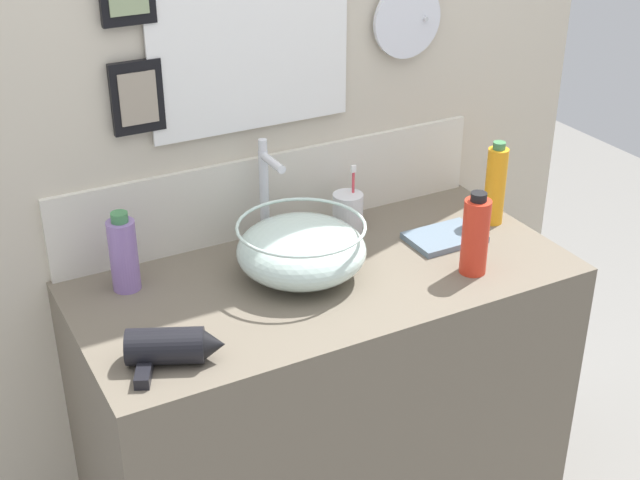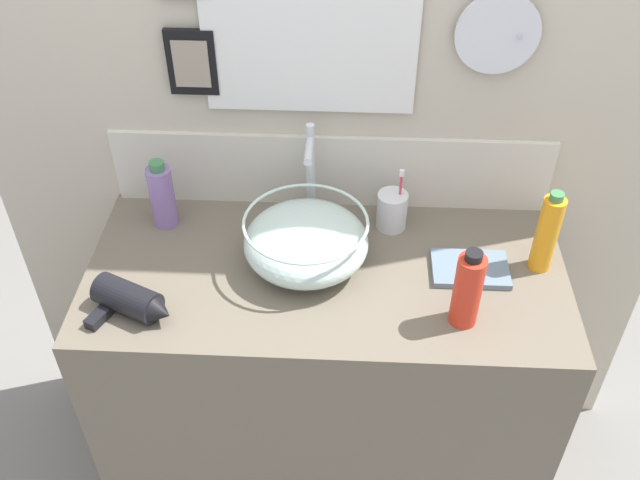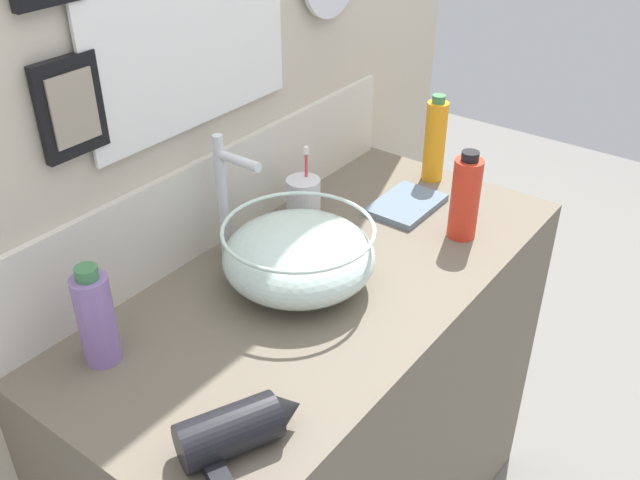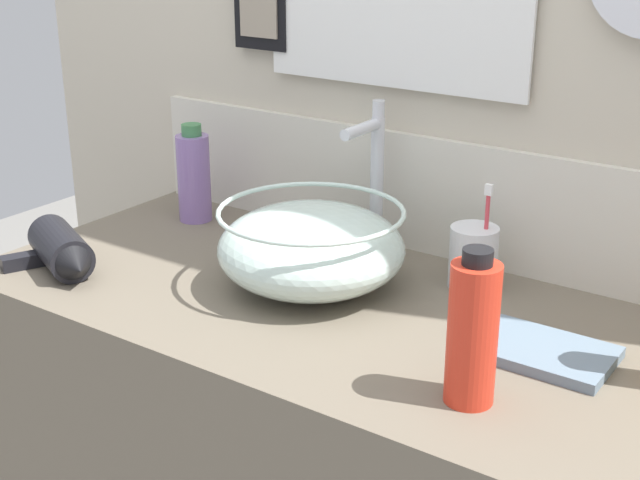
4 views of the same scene
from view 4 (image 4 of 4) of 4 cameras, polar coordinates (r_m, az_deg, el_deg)
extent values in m
cube|color=beige|center=(1.59, 7.05, 11.32)|extent=(1.89, 0.06, 2.49)
cube|color=beige|center=(1.61, 6.06, 3.01)|extent=(1.17, 0.02, 0.21)
cube|color=black|center=(1.73, -3.77, 14.82)|extent=(0.12, 0.02, 0.17)
cube|color=gray|center=(1.72, -3.96, 14.80)|extent=(0.09, 0.01, 0.12)
ellipsoid|color=silver|center=(1.45, -0.57, -0.57)|extent=(0.31, 0.31, 0.14)
torus|color=silver|center=(1.43, -0.58, 1.84)|extent=(0.31, 0.31, 0.01)
torus|color=#B2B7BC|center=(1.48, -0.56, -2.90)|extent=(0.12, 0.12, 0.01)
cylinder|color=silver|center=(1.59, 3.65, 3.49)|extent=(0.02, 0.02, 0.25)
cylinder|color=silver|center=(1.52, 2.70, 7.11)|extent=(0.02, 0.11, 0.02)
cylinder|color=silver|center=(1.56, 3.77, 8.38)|extent=(0.02, 0.02, 0.03)
cylinder|color=black|center=(1.60, -16.26, -0.50)|extent=(0.17, 0.14, 0.08)
cone|color=black|center=(1.51, -15.30, -1.68)|extent=(0.07, 0.08, 0.06)
cube|color=black|center=(1.64, -18.20, -1.23)|extent=(0.07, 0.09, 0.02)
cylinder|color=silver|center=(1.49, 9.77, -1.08)|extent=(0.08, 0.08, 0.10)
cylinder|color=#D83F4C|center=(1.47, 10.53, -0.05)|extent=(0.01, 0.01, 0.16)
cube|color=white|center=(1.44, 10.76, 3.18)|extent=(0.01, 0.01, 0.02)
cylinder|color=red|center=(1.13, 9.73, -5.98)|extent=(0.06, 0.06, 0.19)
cylinder|color=black|center=(1.09, 10.06, -1.08)|extent=(0.04, 0.04, 0.02)
cylinder|color=#8C6BB2|center=(1.78, -8.07, 3.94)|extent=(0.07, 0.07, 0.17)
cylinder|color=#3F7F4C|center=(1.76, -8.23, 6.99)|extent=(0.04, 0.04, 0.02)
cube|color=slate|center=(1.30, 14.14, -6.96)|extent=(0.19, 0.13, 0.02)
camera|label=1|loc=(1.77, -80.40, 19.94)|focal=50.00mm
camera|label=2|loc=(0.94, -91.61, 43.62)|focal=40.00mm
camera|label=3|loc=(1.76, -47.68, 23.07)|focal=40.00mm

